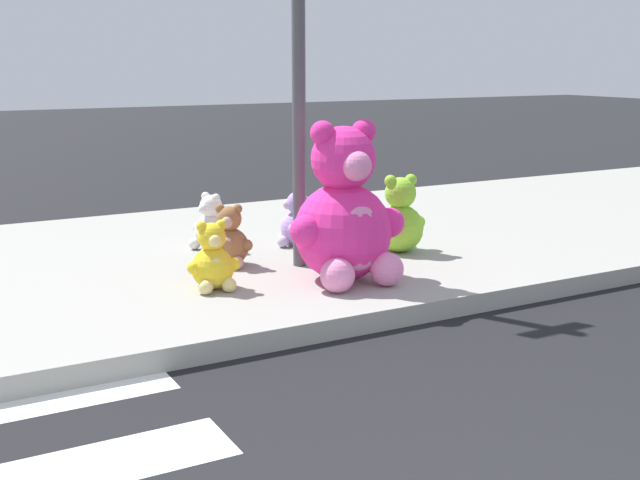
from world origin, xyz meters
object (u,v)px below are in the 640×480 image
plush_brown (229,241)px  plush_yellow (213,262)px  plush_lavender (296,223)px  plush_lime (399,221)px  plush_pink_large (345,218)px  plush_white (210,227)px  sign_pole (299,59)px

plush_brown → plush_yellow: plush_yellow is taller
plush_lavender → plush_yellow: plush_yellow is taller
plush_lime → plush_pink_large: bearing=-146.3°
plush_pink_large → plush_white: (-0.53, 1.51, -0.29)m
sign_pole → plush_brown: (-0.52, 0.27, -1.49)m
plush_white → sign_pole: bearing=-64.6°
plush_pink_large → plush_lime: bearing=33.7°
plush_brown → plush_yellow: bearing=-122.3°
sign_pole → plush_yellow: bearing=-159.7°
sign_pole → plush_white: 1.81m
plush_pink_large → plush_yellow: (-1.00, 0.25, -0.29)m
sign_pole → plush_brown: 1.60m
plush_brown → plush_lavender: size_ratio=1.00×
plush_pink_large → sign_pole: bearing=99.1°
plush_yellow → plush_white: (0.47, 1.26, -0.00)m
plush_pink_large → plush_lavender: bearing=80.2°
plush_brown → plush_lavender: (0.84, 0.41, 0.00)m
plush_lime → plush_white: 1.71m
plush_brown → plush_white: plush_brown is taller
plush_pink_large → plush_lime: (0.92, 0.61, -0.22)m
plush_lime → plush_white: (-1.45, 0.90, -0.07)m
plush_lavender → sign_pole: bearing=-114.8°
plush_pink_large → plush_lime: size_ratio=1.78×
plush_lavender → plush_white: 0.79m
plush_brown → plush_lime: 1.56m
plush_yellow → plush_white: size_ratio=1.02×
plush_lime → plush_yellow: size_ratio=1.33×
plush_brown → plush_yellow: (-0.38, -0.60, 0.00)m
sign_pole → plush_lavender: 1.66m
plush_brown → plush_lime: (1.54, -0.24, 0.07)m
sign_pole → plush_yellow: size_ratio=6.08×
sign_pole → plush_yellow: sign_pole is taller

